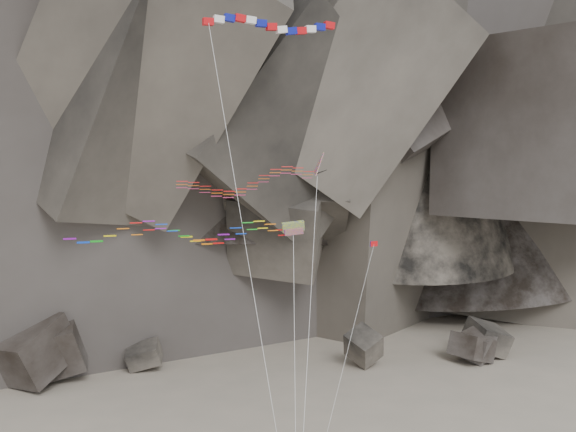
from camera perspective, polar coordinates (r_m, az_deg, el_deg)
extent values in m
cube|color=#47423F|center=(87.99, 14.31, -10.29)|extent=(5.57, 5.44, 3.66)
cube|color=#47423F|center=(81.45, -19.59, -10.84)|extent=(10.42, 10.28, 7.82)
cube|color=#47423F|center=(82.81, -17.84, -10.55)|extent=(6.75, 7.51, 7.68)
cube|color=#47423F|center=(83.66, 5.98, -10.79)|extent=(4.86, 5.39, 5.16)
cube|color=#47423F|center=(88.82, 14.84, -10.06)|extent=(5.67, 5.72, 3.80)
cube|color=#47423F|center=(83.93, -11.30, -11.21)|extent=(4.29, 3.84, 3.64)
cube|color=#47423F|center=(90.92, 15.42, -9.77)|extent=(4.82, 5.32, 4.64)
cylinder|color=silver|center=(45.45, 1.61, -10.17)|extent=(3.30, 8.49, 21.97)
cube|color=red|center=(46.03, -6.34, 15.01)|extent=(0.70, 0.52, 0.43)
cube|color=white|center=(46.21, -5.50, 15.21)|extent=(0.74, 0.53, 0.48)
cube|color=#0D1492|center=(46.34, -4.65, 15.33)|extent=(0.75, 0.53, 0.51)
cube|color=red|center=(46.45, -3.81, 15.33)|extent=(0.76, 0.53, 0.51)
cube|color=white|center=(46.54, -2.97, 15.19)|extent=(0.74, 0.53, 0.49)
cube|color=#0D1492|center=(46.64, -2.14, 14.97)|extent=(0.71, 0.52, 0.44)
cube|color=red|center=(46.79, -1.32, 14.71)|extent=(0.73, 0.53, 0.47)
cube|color=white|center=(46.99, -0.52, 14.50)|extent=(0.75, 0.53, 0.51)
cube|color=#0D1492|center=(47.26, 0.26, 14.40)|extent=(0.76, 0.53, 0.52)
cube|color=red|center=(47.59, 1.03, 14.42)|extent=(0.75, 0.53, 0.50)
cube|color=white|center=(47.94, 1.78, 14.54)|extent=(0.72, 0.53, 0.46)
cube|color=#0D1492|center=(48.30, 2.52, 14.69)|extent=(0.72, 0.53, 0.46)
cube|color=red|center=(48.63, 3.27, 14.80)|extent=(0.75, 0.53, 0.50)
cylinder|color=silver|center=(42.85, -2.93, -4.99)|extent=(4.19, 6.56, 30.90)
cube|color=#DFFF0E|center=(43.94, 0.42, -0.84)|extent=(1.41, 0.52, 0.77)
cube|color=#0CB219|center=(43.79, 0.47, -1.24)|extent=(1.18, 0.38, 0.53)
cylinder|color=silver|center=(43.76, 0.56, -13.21)|extent=(0.73, 4.33, 18.41)
cube|color=red|center=(47.33, 6.82, -2.19)|extent=(0.52, 0.22, 0.34)
cube|color=#0D1492|center=(47.29, 6.62, -2.20)|extent=(0.20, 0.11, 0.35)
cylinder|color=silver|center=(45.47, 3.97, -13.46)|extent=(6.49, 6.11, 16.98)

